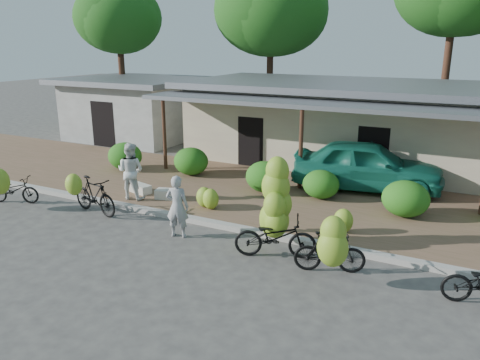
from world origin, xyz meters
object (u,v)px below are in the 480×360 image
object	(u,v)px
sack_near	(169,194)
teal_van	(367,165)
bike_right	(331,248)
vendor	(177,206)
tree_far_center	(269,8)
bike_far_left	(10,188)
bystander	(131,171)
tree_back_left	(117,16)
bike_center	(276,218)
sack_far	(140,189)
bike_left	(92,194)

from	to	relation	value
sack_near	teal_van	world-z (taller)	teal_van
bike_right	vendor	xyz separation A→B (m)	(-4.22, 0.36, 0.15)
tree_far_center	bike_right	distance (m)	18.63
vendor	teal_van	distance (m)	7.00
vendor	bike_far_left	bearing A→B (deg)	-11.34
sack_near	bystander	distance (m)	1.41
tree_back_left	bike_center	bearing A→B (deg)	-38.64
tree_far_center	bike_center	xyz separation A→B (m)	(6.84, -14.86, -5.79)
tree_back_left	teal_van	distance (m)	17.72
bike_right	sack_far	distance (m)	7.72
bike_far_left	tree_back_left	bearing A→B (deg)	5.59
tree_far_center	sack_far	size ratio (longest dim) A/B	12.05
bike_right	vendor	bearing A→B (deg)	65.37
bike_left	bike_right	xyz separation A→B (m)	(7.42, -0.60, 0.08)
vendor	bike_left	bearing A→B (deg)	-18.44
tree_far_center	bike_right	xyz separation A→B (m)	(8.41, -15.51, -5.99)
tree_back_left	bystander	size ratio (longest dim) A/B	4.50
bike_far_left	vendor	bearing A→B (deg)	-107.68
tree_far_center	teal_van	size ratio (longest dim) A/B	1.83
bike_right	sack_near	world-z (taller)	bike_right
teal_van	bike_right	bearing A→B (deg)	175.58
bystander	sack_near	bearing A→B (deg)	-163.93
tree_back_left	bystander	distance (m)	15.00
bike_center	sack_far	size ratio (longest dim) A/B	3.12
bike_center	sack_near	size ratio (longest dim) A/B	2.76
bike_far_left	vendor	size ratio (longest dim) A/B	1.03
tree_back_left	sack_far	bearing A→B (deg)	-47.29
bike_left	vendor	bearing A→B (deg)	-84.11
bystander	teal_van	size ratio (longest dim) A/B	0.37
teal_van	bike_far_left	bearing A→B (deg)	112.79
tree_far_center	sack_near	world-z (taller)	tree_far_center
tree_back_left	bike_center	size ratio (longest dim) A/B	3.50
vendor	teal_van	world-z (taller)	teal_van
tree_back_left	bike_far_left	xyz separation A→B (m)	(6.06, -12.44, -5.77)
sack_far	bike_center	bearing A→B (deg)	-18.90
bike_center	bike_right	bearing A→B (deg)	-133.59
bike_center	vendor	bearing A→B (deg)	75.15
sack_near	sack_far	size ratio (longest dim) A/B	1.13
bike_right	sack_near	xyz separation A→B (m)	(-6.04, 2.51, -0.42)
tree_far_center	teal_van	xyz separation A→B (m)	(7.74, -9.11, -5.73)
tree_far_center	bike_left	xyz separation A→B (m)	(0.99, -14.91, -6.07)
vendor	bystander	world-z (taller)	bystander
bike_left	vendor	distance (m)	3.22
tree_back_left	vendor	distance (m)	18.07
sack_far	vendor	distance (m)	3.82
tree_back_left	bike_center	world-z (taller)	tree_back_left
sack_far	bystander	bearing A→B (deg)	-76.29
bike_far_left	bystander	world-z (taller)	bystander
bike_far_left	bike_center	distance (m)	8.80
bike_center	teal_van	size ratio (longest dim) A/B	0.48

